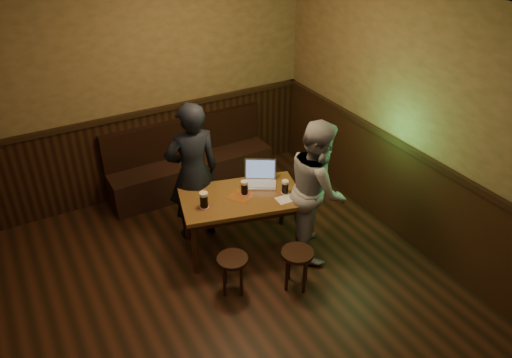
{
  "coord_description": "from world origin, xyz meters",
  "views": [
    {
      "loc": [
        -1.33,
        -2.73,
        3.68
      ],
      "look_at": [
        0.86,
        1.18,
        0.92
      ],
      "focal_mm": 35.0,
      "sensor_mm": 36.0,
      "label": 1
    }
  ],
  "objects": [
    {
      "name": "pint_right",
      "position": [
        1.18,
        1.1,
        0.77
      ],
      "size": [
        0.1,
        0.1,
        0.16
      ],
      "color": "maroon",
      "rests_on": "pub_table"
    },
    {
      "name": "stool_right",
      "position": [
        0.93,
        0.44,
        0.36
      ],
      "size": [
        0.36,
        0.36,
        0.45
      ],
      "rotation": [
        0.0,
        0.0,
        0.08
      ],
      "color": "black",
      "rests_on": "ground"
    },
    {
      "name": "stool_left",
      "position": [
        0.33,
        0.7,
        0.34
      ],
      "size": [
        0.39,
        0.39,
        0.42
      ],
      "rotation": [
        0.0,
        0.0,
        0.3
      ],
      "color": "black",
      "rests_on": "ground"
    },
    {
      "name": "pub_table",
      "position": [
        0.73,
        1.28,
        0.6
      ],
      "size": [
        1.44,
        1.04,
        0.7
      ],
      "rotation": [
        0.0,
        0.0,
        -0.25
      ],
      "color": "brown",
      "rests_on": "ground"
    },
    {
      "name": "laptop",
      "position": [
        1.05,
        1.42,
        0.76
      ],
      "size": [
        0.45,
        0.43,
        0.25
      ],
      "rotation": [
        0.0,
        0.0,
        -0.55
      ],
      "color": "silver",
      "rests_on": "pub_table"
    },
    {
      "name": "room",
      "position": [
        0.0,
        0.22,
        1.2
      ],
      "size": [
        5.04,
        6.04,
        2.84
      ],
      "color": "black",
      "rests_on": "ground"
    },
    {
      "name": "menu",
      "position": [
        1.13,
        0.99,
        0.7
      ],
      "size": [
        0.23,
        0.16,
        0.0
      ],
      "primitive_type": "cube",
      "rotation": [
        0.0,
        0.0,
        -0.04
      ],
      "color": "silver",
      "rests_on": "pub_table"
    },
    {
      "name": "bench",
      "position": [
        0.73,
        2.75,
        0.31
      ],
      "size": [
        2.2,
        0.5,
        0.95
      ],
      "color": "black",
      "rests_on": "ground"
    },
    {
      "name": "person_grey",
      "position": [
        1.45,
        0.87,
        0.79
      ],
      "size": [
        0.89,
        0.96,
        1.59
      ],
      "primitive_type": "imported",
      "rotation": [
        0.0,
        0.0,
        1.08
      ],
      "color": "#929297",
      "rests_on": "ground"
    },
    {
      "name": "pint_left",
      "position": [
        0.3,
        1.28,
        0.78
      ],
      "size": [
        0.12,
        0.12,
        0.18
      ],
      "color": "maroon",
      "rests_on": "pub_table"
    },
    {
      "name": "person_suit",
      "position": [
        0.39,
        1.77,
        0.84
      ],
      "size": [
        0.65,
        0.46,
        1.67
      ],
      "primitive_type": "imported",
      "rotation": [
        0.0,
        0.0,
        3.05
      ],
      "color": "black",
      "rests_on": "ground"
    },
    {
      "name": "pint_mid",
      "position": [
        0.79,
        1.3,
        0.78
      ],
      "size": [
        0.1,
        0.1,
        0.16
      ],
      "color": "maroon",
      "rests_on": "pub_table"
    }
  ]
}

